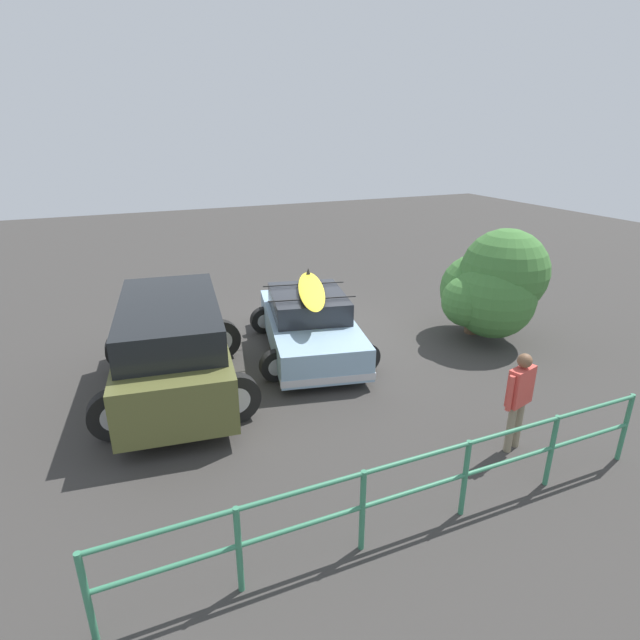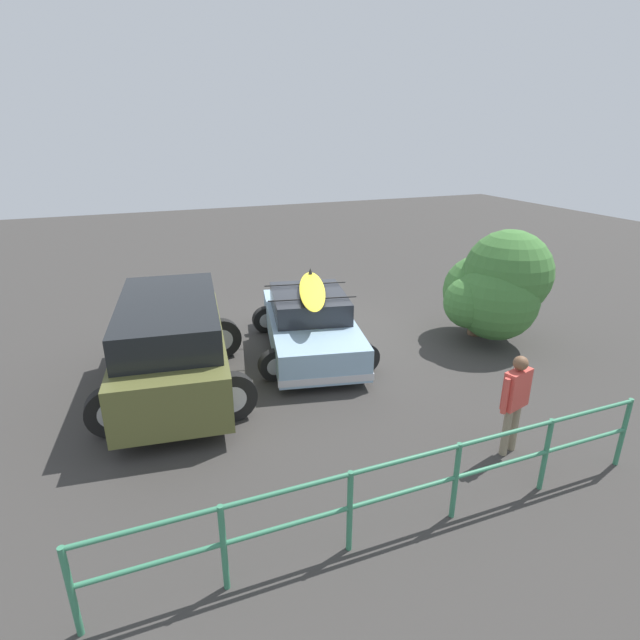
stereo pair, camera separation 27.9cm
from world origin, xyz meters
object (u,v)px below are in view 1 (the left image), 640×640
sedan_car (309,324)px  person_bystander (519,393)px  suv_car (173,346)px  bush_near_left (493,287)px

sedan_car → person_bystander: 4.98m
sedan_car → person_bystander: size_ratio=2.72×
suv_car → sedan_car: bearing=-165.2°
suv_car → person_bystander: 6.02m
person_bystander → bush_near_left: bush_near_left is taller
person_bystander → sedan_car: bearing=-72.3°
sedan_car → suv_car: suv_car is taller
bush_near_left → person_bystander: bearing=54.2°
sedan_car → bush_near_left: size_ratio=1.68×
sedan_car → suv_car: bearing=14.8°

